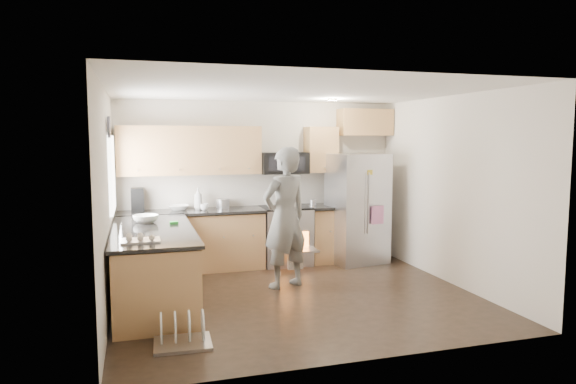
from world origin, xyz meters
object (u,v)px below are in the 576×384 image
object	(u,v)px
refrigerator	(357,208)
person	(285,218)
dish_rack	(183,336)
stove_range	(285,222)

from	to	relation	value
refrigerator	person	distance (m)	1.83
refrigerator	dish_rack	size ratio (longest dim) A/B	3.09
stove_range	person	distance (m)	1.32
stove_range	refrigerator	xyz separation A→B (m)	(1.15, -0.23, 0.21)
refrigerator	stove_range	bearing A→B (deg)	158.92
refrigerator	dish_rack	xyz separation A→B (m)	(-3.04, -2.64, -0.79)
stove_range	dish_rack	size ratio (longest dim) A/B	3.13
stove_range	dish_rack	bearing A→B (deg)	-123.38
refrigerator	dish_rack	distance (m)	4.10
person	dish_rack	world-z (taller)	person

